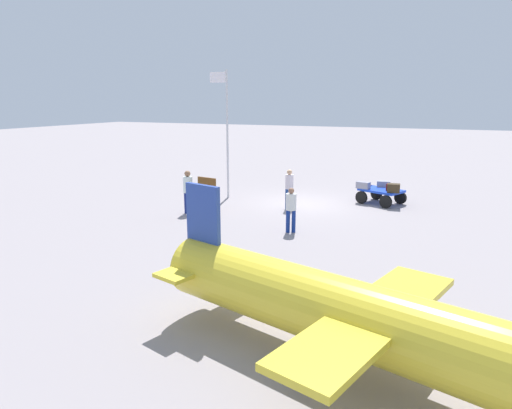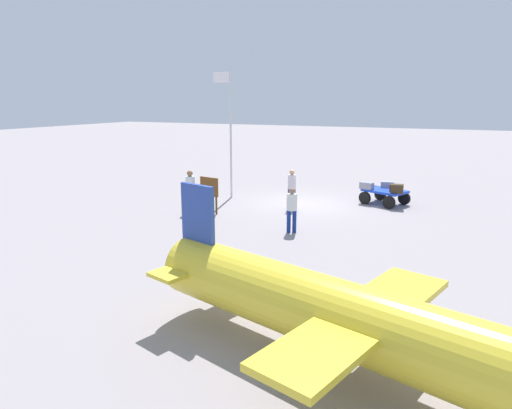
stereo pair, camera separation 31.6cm
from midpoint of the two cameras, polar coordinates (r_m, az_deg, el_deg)
The scene contains 12 objects.
ground_plane at distance 20.55m, azimuth 6.47°, elevation 0.05°, with size 120.00×120.00×0.00m, color gray.
luggage_cart at distance 21.12m, azimuth 16.10°, elevation 1.29°, with size 2.18×1.94×0.66m.
suitcase_dark at distance 21.03m, azimuth 14.03°, elevation 2.30°, with size 0.65×0.45×0.30m.
suitcase_olive at distance 21.70m, azimuth 16.44°, elevation 2.42°, with size 0.63×0.46×0.26m.
suitcase_maroon at distance 20.45m, azimuth 17.58°, elevation 1.89°, with size 0.56×0.44×0.37m.
suitcase_grey at distance 20.84m, azimuth 17.45°, elevation 1.98°, with size 0.52×0.39×0.29m.
worker_lead at distance 15.91m, azimuth 5.05°, elevation -0.24°, with size 0.48×0.48×1.59m.
worker_trailing at distance 19.31m, azimuth 4.95°, elevation 2.28°, with size 0.48×0.48×1.71m.
worker_supervisor at distance 18.79m, azimuth -7.71°, elevation 2.09°, with size 0.50×0.50×1.77m.
airplane_near at distance 7.65m, azimuth 16.27°, elevation -14.74°, with size 9.29×4.71×2.86m.
flagpole at distance 21.47m, azimuth -2.92°, elevation 9.72°, with size 0.90×0.10×5.88m.
signboard at distance 18.69m, azimuth -5.37°, elevation 1.83°, with size 0.91×0.23×1.49m.
Camera 2 is at (-6.33, 19.00, 4.54)m, focal length 32.12 mm.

